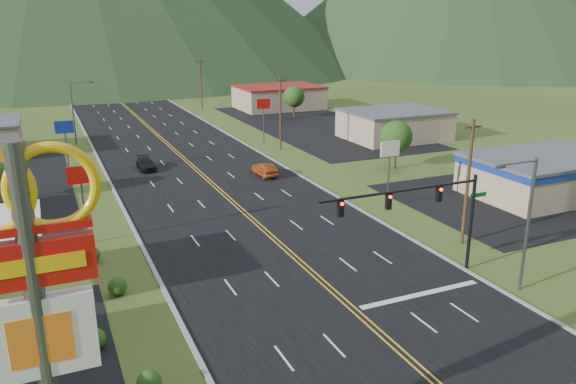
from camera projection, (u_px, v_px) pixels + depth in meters
name	position (u px, v px, depth m)	size (l,w,h in m)	color
pylon_sign	(35.00, 298.00, 16.49)	(4.32, 0.60, 14.00)	#59595E
traffic_signal	(426.00, 205.00, 37.23)	(13.10, 0.43, 7.00)	black
streetlight_east	(525.00, 216.00, 35.60)	(3.28, 0.25, 9.00)	#59595E
streetlight_west	(75.00, 108.00, 79.19)	(3.28, 0.25, 9.00)	#59595E
building_east_near	(546.00, 173.00, 56.85)	(15.40, 10.40, 4.10)	tan
building_east_mid	(394.00, 124.00, 83.88)	(14.40, 11.40, 4.30)	tan
building_east_far	(278.00, 97.00, 112.89)	(16.40, 12.40, 4.50)	tan
pole_sign_west_a	(81.00, 183.00, 43.37)	(2.00, 0.18, 6.40)	#59595E
pole_sign_west_b	(65.00, 133.00, 62.60)	(2.00, 0.18, 6.40)	#59595E
pole_sign_east_a	(390.00, 156.00, 52.07)	(2.00, 0.18, 6.40)	#59595E
pole_sign_east_b	(263.00, 108.00, 80.04)	(2.00, 0.18, 6.40)	#59595E
tree_west_a	(4.00, 162.00, 54.50)	(3.84, 3.84, 5.82)	#382314
tree_east_a	(396.00, 137.00, 66.39)	(3.84, 3.84, 5.82)	#382314
tree_east_b	(294.00, 97.00, 101.15)	(3.84, 3.84, 5.82)	#382314
utility_pole_a	(468.00, 181.00, 43.51)	(1.60, 0.28, 10.00)	#382314
utility_pole_b	(280.00, 113.00, 75.84)	(1.60, 0.28, 10.00)	#382314
utility_pole_c	(201.00, 83.00, 110.80)	(1.60, 0.28, 10.00)	#382314
utility_pole_d	(160.00, 68.00, 145.76)	(1.60, 0.28, 10.00)	#382314
car_dark_mid	(146.00, 164.00, 66.81)	(1.86, 4.56, 1.32)	black
car_red_far	(265.00, 170.00, 64.12)	(1.53, 4.39, 1.45)	#8A330F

